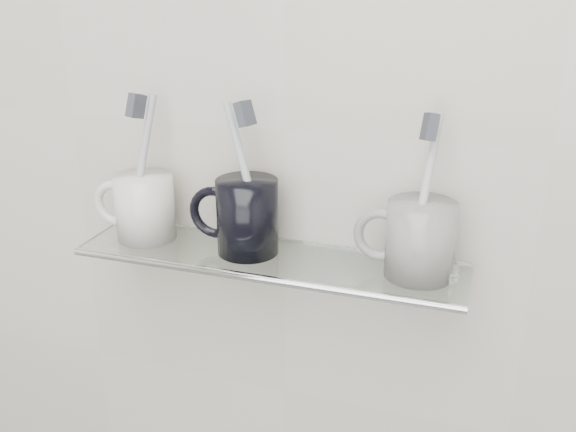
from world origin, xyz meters
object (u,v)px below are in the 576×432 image
at_px(shelf_glass, 269,259).
at_px(mug_left, 145,207).
at_px(mug_right, 420,240).
at_px(mug_center, 247,217).

relative_size(shelf_glass, mug_left, 5.66).
xyz_separation_m(shelf_glass, mug_right, (0.19, 0.00, 0.05)).
distance_m(shelf_glass, mug_left, 0.18).
bearing_deg(mug_left, shelf_glass, -17.22).
xyz_separation_m(mug_left, mug_right, (0.37, 0.00, 0.00)).
height_order(mug_center, mug_right, mug_center).
bearing_deg(mug_center, mug_right, 20.15).
bearing_deg(mug_left, mug_right, -15.62).
bearing_deg(shelf_glass, mug_right, 1.53).
bearing_deg(mug_center, shelf_glass, 10.89).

